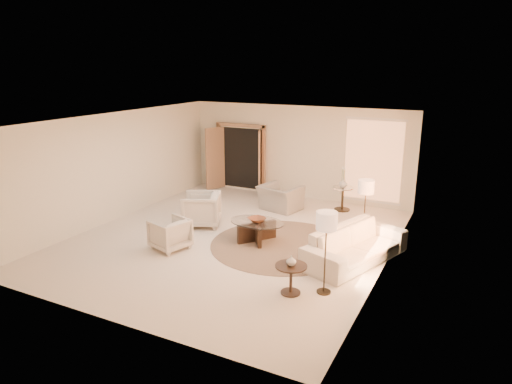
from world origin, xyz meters
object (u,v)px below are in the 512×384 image
at_px(end_table, 291,274).
at_px(end_vase, 291,261).
at_px(bowl, 257,220).
at_px(accent_chair, 280,194).
at_px(armchair_right, 170,232).
at_px(sofa, 356,245).
at_px(armchair_left, 201,208).
at_px(floor_lamp_near, 366,190).
at_px(coffee_table, 257,229).
at_px(side_table, 343,196).
at_px(floor_lamp_far, 327,225).
at_px(side_vase, 343,183).

bearing_deg(end_table, end_vase, 0.00).
distance_m(bowl, end_vase, 2.59).
height_order(accent_chair, end_table, accent_chair).
xyz_separation_m(armchair_right, end_vase, (3.21, -0.72, 0.26)).
bearing_deg(sofa, armchair_left, 103.89).
relative_size(sofa, floor_lamp_near, 1.68).
distance_m(coffee_table, end_table, 2.58).
relative_size(end_table, side_table, 0.86).
height_order(armchair_right, end_table, armchair_right).
bearing_deg(floor_lamp_far, end_table, -150.81).
height_order(coffee_table, end_vase, end_vase).
distance_m(floor_lamp_far, end_vase, 0.90).
bearing_deg(floor_lamp_near, bowl, -155.18).
height_order(side_table, end_vase, end_vase).
bearing_deg(bowl, side_vase, 70.75).
xyz_separation_m(accent_chair, floor_lamp_near, (2.70, -1.40, 0.80)).
height_order(armchair_left, armchair_right, armchair_left).
relative_size(sofa, floor_lamp_far, 1.64).
xyz_separation_m(sofa, armchair_left, (-4.10, 0.43, 0.10)).
distance_m(armchair_left, side_table, 4.01).
height_order(sofa, armchair_left, armchair_left).
relative_size(armchair_right, end_vase, 4.06).
bearing_deg(end_table, floor_lamp_near, 79.49).
height_order(floor_lamp_near, floor_lamp_far, floor_lamp_far).
bearing_deg(end_vase, armchair_right, 167.29).
distance_m(end_table, floor_lamp_far, 1.11).
bearing_deg(side_vase, end_vase, -83.76).
bearing_deg(sofa, side_vase, 40.74).
bearing_deg(bowl, armchair_left, 168.72).
bearing_deg(side_vase, end_table, -83.76).
bearing_deg(accent_chair, end_vase, 129.05).
bearing_deg(floor_lamp_near, end_table, -100.51).
bearing_deg(armchair_right, side_vase, 165.75).
height_order(sofa, bowl, sofa).
xyz_separation_m(armchair_left, side_vase, (2.86, 2.81, 0.32)).
bearing_deg(armchair_right, side_table, 165.75).
xyz_separation_m(sofa, accent_chair, (-2.82, 2.51, 0.10)).
bearing_deg(accent_chair, floor_lamp_near, 165.70).
bearing_deg(armchair_left, sofa, 59.17).
bearing_deg(accent_chair, sofa, 151.38).
relative_size(armchair_right, accent_chair, 0.71).
height_order(side_table, bowl, side_table).
xyz_separation_m(armchair_left, bowl, (1.76, -0.35, 0.06)).
bearing_deg(end_vase, sofa, 70.40).
distance_m(sofa, accent_chair, 3.77).
bearing_deg(side_table, sofa, -69.17).
height_order(armchair_right, bowl, armchair_right).
height_order(floor_lamp_near, side_vase, floor_lamp_near).
height_order(coffee_table, end_table, end_table).
relative_size(end_table, end_vase, 3.09).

